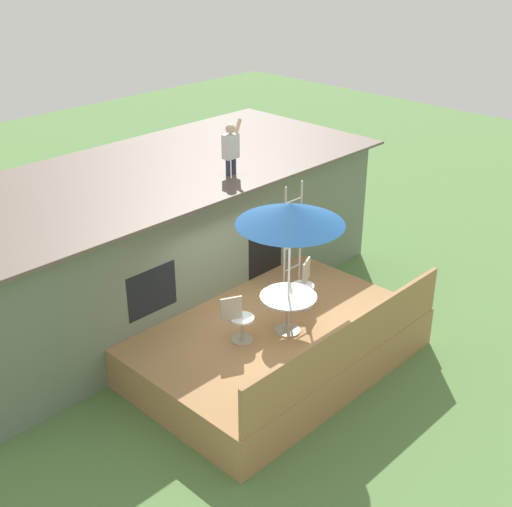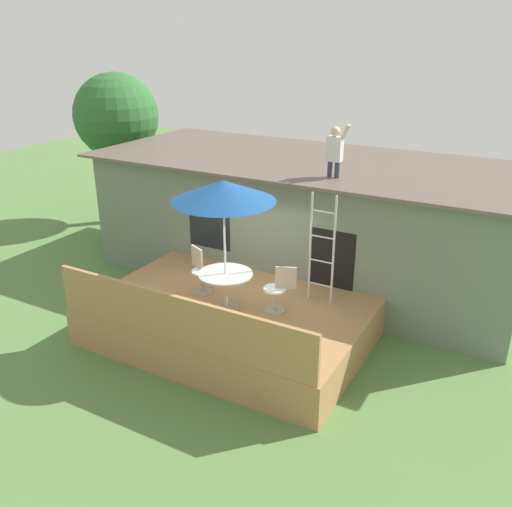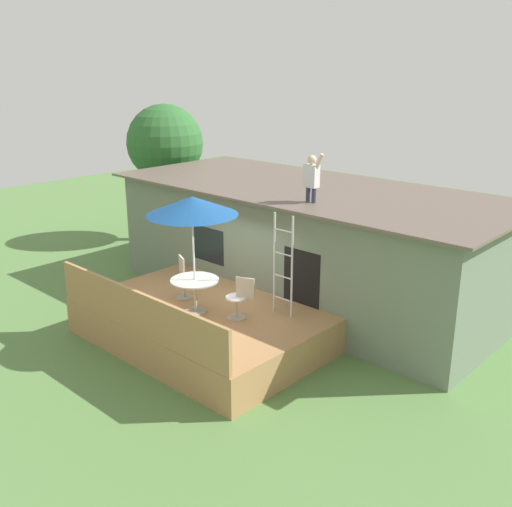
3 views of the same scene
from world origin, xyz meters
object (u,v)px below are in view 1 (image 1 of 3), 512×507
object	(u,v)px
step_ladder	(293,235)
patio_chair_left	(238,319)
patio_table	(288,303)
person_figure	(231,145)
patio_chair_right	(304,284)
patio_umbrella	(290,214)

from	to	relation	value
step_ladder	patio_chair_left	size ratio (longest dim) A/B	2.39
patio_table	person_figure	distance (m)	3.54
patio_chair_left	patio_chair_right	world-z (taller)	same
patio_umbrella	step_ladder	size ratio (longest dim) A/B	1.15
step_ladder	patio_table	bearing A→B (deg)	-140.70
patio_table	patio_chair_right	world-z (taller)	patio_chair_right
patio_umbrella	person_figure	xyz separation A→B (m)	(1.08, 2.57, 0.42)
patio_chair_left	patio_chair_right	distance (m)	1.79
patio_chair_left	patio_chair_right	size ratio (longest dim) A/B	1.00
step_ladder	patio_chair_left	xyz separation A→B (m)	(-2.31, -0.77, -0.64)
patio_umbrella	person_figure	size ratio (longest dim) A/B	2.29
step_ladder	person_figure	bearing A→B (deg)	104.91
patio_umbrella	patio_chair_right	size ratio (longest dim) A/B	2.76
patio_umbrella	patio_chair_left	bearing A→B (deg)	154.23
step_ladder	person_figure	distance (m)	2.19
patio_table	patio_umbrella	xyz separation A→B (m)	(-0.00, 0.00, 1.76)
patio_table	patio_chair_right	distance (m)	1.02
patio_table	step_ladder	size ratio (longest dim) A/B	0.47
patio_chair_left	patio_table	bearing A→B (deg)	-0.00
patio_chair_left	patio_chair_right	bearing A→B (deg)	25.54
patio_table	person_figure	world-z (taller)	person_figure
person_figure	patio_chair_right	xyz separation A→B (m)	(-0.15, -2.16, -2.31)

